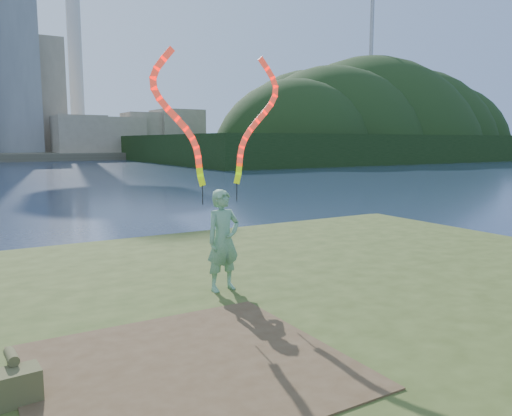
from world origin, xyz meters
TOP-DOWN VIEW (x-y plane):
  - ground at (0.00, 0.00)m, footprint 320.00×320.00m
  - grassy_knoll at (0.00, -2.30)m, footprint 20.00×18.00m
  - dirt_patch at (-2.20, -3.20)m, footprint 3.20×3.00m
  - wooded_hill at (59.57, 59.96)m, footprint 78.00×50.00m
  - woman_with_ribbons at (-0.62, -0.92)m, footprint 2.03×0.46m
  - canvas_bag at (-3.80, -3.05)m, footprint 0.45×0.51m

SIDE VIEW (x-z plane):
  - ground at x=0.00m, z-range 0.00..0.00m
  - wooded_hill at x=59.57m, z-range -31.34..31.66m
  - grassy_knoll at x=0.00m, z-range -0.06..0.74m
  - dirt_patch at x=-2.20m, z-range 0.80..0.82m
  - canvas_bag at x=-3.80m, z-range 0.76..1.17m
  - woman_with_ribbons at x=-0.62m, z-range 0.22..4.21m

